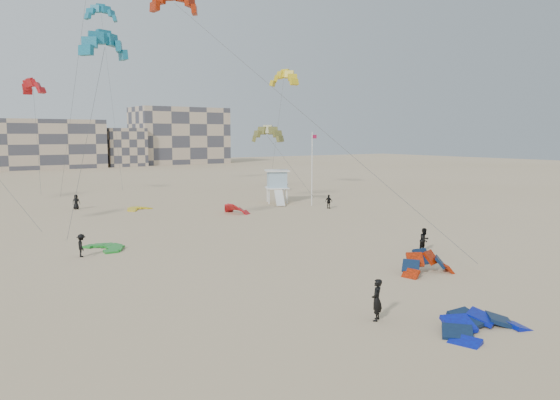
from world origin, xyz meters
TOP-DOWN VIEW (x-y plane):
  - ground at (0.00, 0.00)m, footprint 320.00×320.00m
  - kite_ground_blue at (3.77, -2.57)m, footprint 4.18×4.41m
  - kite_ground_orange at (9.31, 5.20)m, footprint 3.72×3.73m
  - kite_ground_green at (-4.33, 23.10)m, footprint 4.09×3.94m
  - kite_ground_red_far at (12.52, 33.55)m, footprint 3.72×3.61m
  - kite_ground_yellow at (5.02, 41.99)m, footprint 3.75×3.83m
  - kitesurfer_main at (1.07, 0.97)m, footprint 0.82×0.77m
  - kitesurfer_b at (13.98, 9.45)m, footprint 0.87×0.70m
  - kitesurfer_c at (-6.36, 21.43)m, footprint 0.70×1.07m
  - kitesurfer_d at (22.98, 30.96)m, footprint 0.66×0.99m
  - kitesurfer_e at (-0.54, 46.31)m, footprint 0.82×0.55m
  - kitesurfer_f at (30.74, 50.96)m, footprint 1.02×1.59m
  - kite_fly_teal_a at (-3.21, 24.99)m, footprint 6.09×4.71m
  - kite_fly_orange at (4.91, 30.82)m, footprint 7.90×30.66m
  - kite_fly_olive at (17.36, 34.95)m, footprint 7.50×4.85m
  - kite_fly_yellow at (28.51, 47.83)m, footprint 5.54×5.63m
  - kite_fly_teal_b at (7.37, 60.88)m, footprint 4.55×8.00m
  - kite_fly_red at (-2.25, 57.86)m, footprint 4.80×5.10m
  - lifeguard_tower_near at (21.22, 38.69)m, footprint 3.80×5.97m
  - flagpole at (23.02, 34.11)m, footprint 0.69×0.11m
  - condo_mid at (10.00, 130.00)m, footprint 32.00×16.00m
  - condo_east at (50.00, 132.00)m, footprint 26.00×14.00m
  - condo_fill_right at (32.00, 128.00)m, footprint 10.00×10.00m

SIDE VIEW (x-z plane):
  - ground at x=0.00m, z-range 0.00..0.00m
  - kite_ground_blue at x=3.77m, z-range -1.13..1.13m
  - kite_ground_orange at x=9.31m, z-range -1.68..1.68m
  - kite_ground_green at x=-4.33m, z-range -0.30..0.30m
  - kite_ground_red_far at x=12.52m, z-range -1.47..1.47m
  - kite_ground_yellow at x=5.02m, z-range -0.42..0.42m
  - kitesurfer_d at x=22.98m, z-range 0.00..1.57m
  - kitesurfer_c at x=-6.36m, z-range 0.00..1.57m
  - kitesurfer_f at x=30.74m, z-range 0.00..1.64m
  - kitesurfer_e at x=-0.54m, z-range 0.00..1.66m
  - kitesurfer_b at x=13.98m, z-range 0.00..1.70m
  - kitesurfer_main at x=1.07m, z-range 0.00..1.88m
  - lifeguard_tower_near at x=21.22m, z-range -0.02..3.97m
  - flagpole at x=23.02m, z-range 0.20..8.74m
  - condo_fill_right at x=32.00m, z-range 0.00..10.00m
  - condo_mid at x=10.00m, z-range 0.00..12.00m
  - condo_east at x=50.00m, z-range 0.00..16.00m
  - kite_fly_olive at x=17.36m, z-range 3.92..12.33m
  - kite_fly_red at x=-2.25m, z-range 6.71..21.26m
  - kite_fly_teal_a at x=-3.21m, z-range 7.21..21.86m
  - kite_fly_yellow at x=28.51m, z-range 7.61..24.17m
  - kite_fly_orange at x=4.91m, z-range 9.79..29.88m
  - kite_fly_teal_b at x=7.37m, z-range 12.00..36.98m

